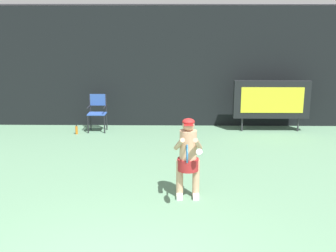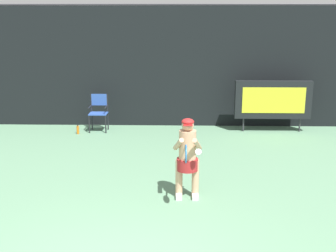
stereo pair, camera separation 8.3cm
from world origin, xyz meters
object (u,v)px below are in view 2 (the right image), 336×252
at_px(umpire_chair, 99,110).
at_px(water_bottle, 78,130).
at_px(tennis_player, 187,155).
at_px(tennis_racket, 186,153).
at_px(scoreboard, 273,100).

bearing_deg(umpire_chair, water_bottle, -145.43).
xyz_separation_m(water_bottle, tennis_player, (3.06, -4.37, 0.70)).
bearing_deg(tennis_racket, scoreboard, 82.52).
distance_m(scoreboard, umpire_chair, 5.09).
height_order(umpire_chair, tennis_player, tennis_player).
height_order(water_bottle, tennis_racket, tennis_racket).
bearing_deg(water_bottle, umpire_chair, 34.57).
distance_m(water_bottle, tennis_racket, 5.87).
distance_m(umpire_chair, tennis_player, 5.38).
bearing_deg(water_bottle, tennis_player, -54.96).
relative_size(scoreboard, umpire_chair, 2.04).
bearing_deg(umpire_chair, tennis_player, -62.14).
bearing_deg(tennis_player, umpire_chair, 117.86).
height_order(umpire_chair, tennis_racket, tennis_racket).
bearing_deg(umpire_chair, scoreboard, 0.52).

